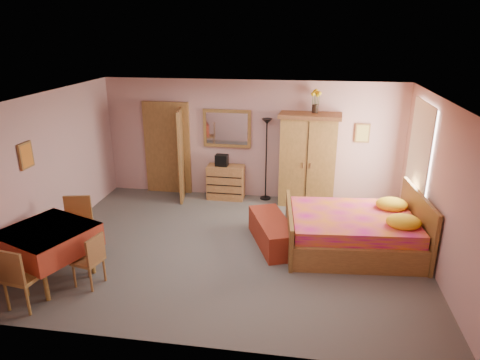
% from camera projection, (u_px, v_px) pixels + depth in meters
% --- Properties ---
extents(floor, '(6.50, 6.50, 0.00)m').
position_uv_depth(floor, '(232.00, 247.00, 7.47)').
color(floor, '#605B54').
rests_on(floor, ground).
extents(ceiling, '(6.50, 6.50, 0.00)m').
position_uv_depth(ceiling, '(231.00, 98.00, 6.60)').
color(ceiling, brown).
rests_on(ceiling, wall_back).
extents(wall_back, '(6.50, 0.10, 2.60)m').
position_uv_depth(wall_back, '(251.00, 140.00, 9.36)').
color(wall_back, tan).
rests_on(wall_back, floor).
extents(wall_front, '(6.50, 0.10, 2.60)m').
position_uv_depth(wall_front, '(192.00, 251.00, 4.71)').
color(wall_front, tan).
rests_on(wall_front, floor).
extents(wall_left, '(0.10, 5.00, 2.60)m').
position_uv_depth(wall_left, '(49.00, 168.00, 7.51)').
color(wall_left, tan).
rests_on(wall_left, floor).
extents(wall_right, '(0.10, 5.00, 2.60)m').
position_uv_depth(wall_right, '(439.00, 188.00, 6.57)').
color(wall_right, tan).
rests_on(wall_right, floor).
extents(doorway, '(1.06, 0.12, 2.15)m').
position_uv_depth(doorway, '(168.00, 149.00, 9.70)').
color(doorway, '#9E6B35').
rests_on(doorway, floor).
extents(window, '(0.08, 1.40, 1.95)m').
position_uv_depth(window, '(419.00, 157.00, 7.64)').
color(window, white).
rests_on(window, wall_right).
extents(picture_left, '(0.04, 0.32, 0.42)m').
position_uv_depth(picture_left, '(26.00, 155.00, 6.81)').
color(picture_left, orange).
rests_on(picture_left, wall_left).
extents(picture_back, '(0.30, 0.04, 0.40)m').
position_uv_depth(picture_back, '(362.00, 133.00, 8.91)').
color(picture_back, '#D8BF59').
rests_on(picture_back, wall_back).
extents(chest_of_drawers, '(0.81, 0.41, 0.76)m').
position_uv_depth(chest_of_drawers, '(226.00, 182.00, 9.51)').
color(chest_of_drawers, '#AA6D39').
rests_on(chest_of_drawers, floor).
extents(wall_mirror, '(1.06, 0.06, 0.83)m').
position_uv_depth(wall_mirror, '(227.00, 129.00, 9.32)').
color(wall_mirror, silver).
rests_on(wall_mirror, wall_back).
extents(stereo, '(0.28, 0.21, 0.25)m').
position_uv_depth(stereo, '(222.00, 160.00, 9.35)').
color(stereo, black).
rests_on(stereo, chest_of_drawers).
extents(floor_lamp, '(0.24, 0.24, 1.82)m').
position_uv_depth(floor_lamp, '(266.00, 160.00, 9.30)').
color(floor_lamp, black).
rests_on(floor_lamp, floor).
extents(wardrobe, '(1.31, 0.74, 1.98)m').
position_uv_depth(wardrobe, '(308.00, 160.00, 9.02)').
color(wardrobe, '#AC7D3A').
rests_on(wardrobe, floor).
extents(sunflower_vase, '(0.21, 0.21, 0.48)m').
position_uv_depth(sunflower_vase, '(316.00, 101.00, 8.69)').
color(sunflower_vase, yellow).
rests_on(sunflower_vase, wardrobe).
extents(bed, '(2.38, 1.95, 1.04)m').
position_uv_depth(bed, '(352.00, 221.00, 7.27)').
color(bed, '#BF1281').
rests_on(bed, floor).
extents(bench, '(0.99, 1.50, 0.47)m').
position_uv_depth(bench, '(272.00, 232.00, 7.51)').
color(bench, maroon).
rests_on(bench, floor).
extents(dining_table, '(1.47, 1.47, 0.83)m').
position_uv_depth(dining_table, '(50.00, 254.00, 6.42)').
color(dining_table, maroon).
rests_on(dining_table, floor).
extents(chair_south, '(0.48, 0.48, 0.93)m').
position_uv_depth(chair_south, '(24.00, 276.00, 5.76)').
color(chair_south, '#A17336').
rests_on(chair_south, floor).
extents(chair_north, '(0.53, 0.53, 0.98)m').
position_uv_depth(chair_north, '(77.00, 228.00, 7.09)').
color(chair_north, olive).
rests_on(chair_north, floor).
extents(chair_west, '(0.53, 0.53, 0.95)m').
position_uv_depth(chair_west, '(3.00, 247.00, 6.50)').
color(chair_west, olive).
rests_on(chair_west, floor).
extents(chair_east, '(0.44, 0.44, 0.81)m').
position_uv_depth(chair_east, '(88.00, 260.00, 6.27)').
color(chair_east, '#996434').
rests_on(chair_east, floor).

